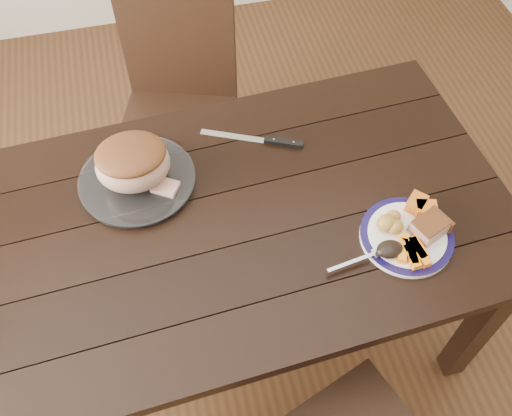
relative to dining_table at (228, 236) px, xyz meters
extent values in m
plane|color=#472B16|center=(0.00, 0.00, -0.66)|extent=(4.00, 4.00, 0.00)
cube|color=black|center=(0.00, 0.00, 0.07)|extent=(1.65, 0.99, 0.04)
cube|color=black|center=(-0.74, 0.33, -0.30)|extent=(0.07, 0.07, 0.71)
cube|color=black|center=(0.74, -0.33, -0.30)|extent=(0.07, 0.07, 0.71)
cube|color=black|center=(0.70, 0.41, -0.30)|extent=(0.07, 0.07, 0.71)
cube|color=black|center=(0.31, -0.42, -0.44)|extent=(0.04, 0.04, 0.43)
cube|color=black|center=(-0.07, 0.65, -0.21)|extent=(0.53, 0.53, 0.04)
cube|color=black|center=(0.00, 0.84, 0.04)|extent=(0.41, 0.17, 0.46)
cube|color=black|center=(0.16, 0.76, -0.44)|extent=(0.04, 0.04, 0.43)
cube|color=black|center=(0.04, 0.42, -0.44)|extent=(0.04, 0.04, 0.43)
cube|color=black|center=(-0.18, 0.88, -0.44)|extent=(0.04, 0.04, 0.43)
cube|color=black|center=(-0.30, 0.54, -0.44)|extent=(0.04, 0.04, 0.43)
cylinder|color=white|center=(0.46, -0.18, 0.10)|extent=(0.25, 0.25, 0.02)
torus|color=#110B37|center=(0.46, -0.18, 0.11)|extent=(0.25, 0.25, 0.02)
cylinder|color=white|center=(-0.22, 0.18, 0.10)|extent=(0.33, 0.33, 0.02)
cube|color=tan|center=(0.51, -0.18, 0.13)|extent=(0.11, 0.10, 0.04)
ellipsoid|color=gold|center=(0.44, -0.13, 0.13)|extent=(0.04, 0.04, 0.04)
ellipsoid|color=gold|center=(0.43, -0.16, 0.13)|extent=(0.05, 0.04, 0.04)
ellipsoid|color=gold|center=(0.41, -0.15, 0.14)|extent=(0.06, 0.05, 0.05)
cube|color=orange|center=(0.45, -0.22, 0.12)|extent=(0.05, 0.07, 0.02)
cube|color=orange|center=(0.46, -0.25, 0.12)|extent=(0.03, 0.07, 0.02)
cube|color=orange|center=(0.44, -0.25, 0.12)|extent=(0.03, 0.07, 0.02)
cube|color=orange|center=(0.46, -0.23, 0.12)|extent=(0.02, 0.07, 0.02)
cube|color=orange|center=(0.44, -0.24, 0.12)|extent=(0.03, 0.07, 0.02)
cube|color=orange|center=(0.42, -0.23, 0.12)|extent=(0.05, 0.07, 0.02)
cube|color=orange|center=(0.46, -0.23, 0.12)|extent=(0.03, 0.07, 0.02)
cube|color=orange|center=(0.51, -0.10, 0.13)|extent=(0.07, 0.07, 0.04)
cube|color=orange|center=(0.53, -0.13, 0.13)|extent=(0.07, 0.06, 0.04)
ellipsoid|color=black|center=(0.39, -0.22, 0.13)|extent=(0.07, 0.05, 0.03)
cube|color=silver|center=(0.29, -0.23, 0.11)|extent=(0.14, 0.03, 0.00)
cube|color=silver|center=(0.37, -0.21, 0.11)|extent=(0.05, 0.03, 0.00)
ellipsoid|color=tan|center=(-0.22, 0.18, 0.18)|extent=(0.21, 0.18, 0.14)
cube|color=tan|center=(-0.15, 0.13, 0.12)|extent=(0.09, 0.08, 0.02)
cube|color=silver|center=(0.08, 0.30, 0.09)|extent=(0.19, 0.10, 0.00)
cube|color=black|center=(0.23, 0.23, 0.10)|extent=(0.12, 0.07, 0.01)
camera|label=1|loc=(-0.13, -0.89, 1.39)|focal=40.00mm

